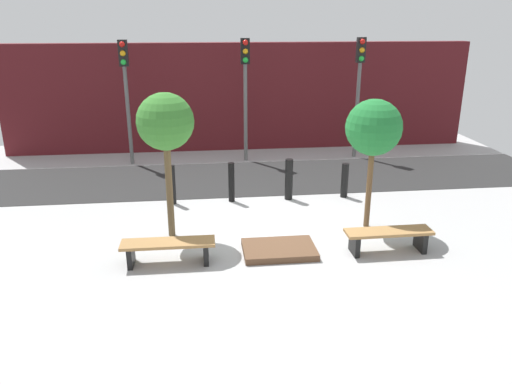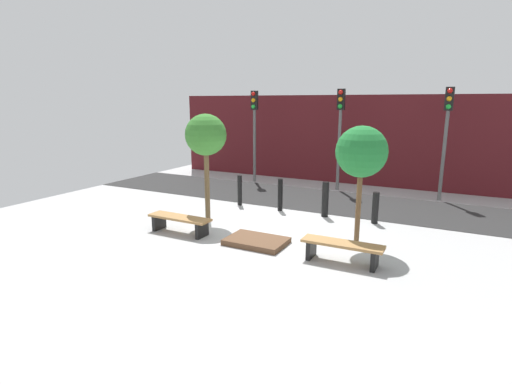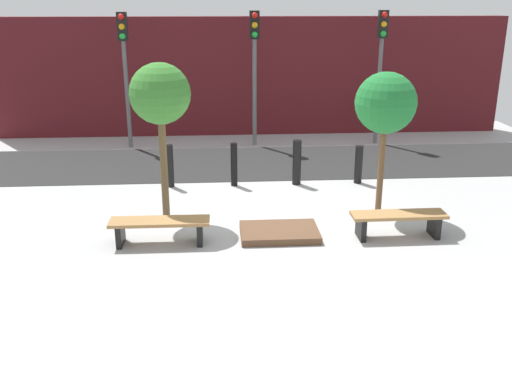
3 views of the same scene
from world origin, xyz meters
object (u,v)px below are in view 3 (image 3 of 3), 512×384
object	(u,v)px
bench_left	(160,226)
bollard_left	(234,165)
bollard_center	(297,162)
tree_behind_right_bench	(386,104)
planter_bed	(279,232)
bench_right	(398,220)
bollard_far_left	(170,166)
tree_behind_left_bench	(160,96)
traffic_light_west	(124,56)
traffic_light_mid_east	(381,54)
traffic_light_mid_west	(255,55)
bollard_right	(359,165)

from	to	relation	value
bench_left	bollard_left	distance (m)	3.59
bollard_center	tree_behind_right_bench	bearing A→B (deg)	-53.79
planter_bed	bollard_left	xyz separation A→B (m)	(-0.74, 3.08, 0.45)
bench_right	bollard_center	bearing A→B (deg)	113.21
bench_left	bollard_far_left	bearing A→B (deg)	91.26
tree_behind_left_bench	traffic_light_west	size ratio (longest dim) A/B	0.80
planter_bed	traffic_light_mid_east	size ratio (longest dim) A/B	0.37
bollard_far_left	traffic_light_mid_west	world-z (taller)	traffic_light_mid_west
traffic_light_mid_east	bollard_left	bearing A→B (deg)	-138.94
bollard_far_left	traffic_light_west	xyz separation A→B (m)	(-1.47, 3.87, 2.15)
bollard_left	bench_left	bearing A→B (deg)	-113.70
planter_bed	traffic_light_mid_west	world-z (taller)	traffic_light_mid_west
bollard_far_left	tree_behind_left_bench	bearing A→B (deg)	-88.72
bollard_left	traffic_light_west	distance (m)	5.32
bollard_center	traffic_light_mid_west	xyz separation A→B (m)	(-0.74, 3.87, 2.14)
planter_bed	bollard_left	distance (m)	3.20
planter_bed	tree_behind_left_bench	xyz separation A→B (m)	(-2.18, 1.11, 2.40)
bench_left	traffic_light_mid_west	bearing A→B (deg)	73.52
bollard_center	bollard_right	size ratio (longest dim) A/B	1.18
tree_behind_left_bench	traffic_light_mid_west	size ratio (longest dim) A/B	0.80
tree_behind_left_bench	traffic_light_west	world-z (taller)	traffic_light_west
traffic_light_west	bench_right	bearing A→B (deg)	-50.56
bench_right	bollard_right	size ratio (longest dim) A/B	1.92
tree_behind_left_bench	bollard_far_left	size ratio (longest dim) A/B	3.04
bench_left	tree_behind_right_bench	world-z (taller)	tree_behind_right_bench
tree_behind_right_bench	traffic_light_west	distance (m)	8.30
bench_left	bollard_right	distance (m)	5.50
planter_bed	bollard_right	world-z (taller)	bollard_right
planter_bed	traffic_light_mid_west	xyz separation A→B (m)	(0.00, 6.95, 2.60)
bollard_far_left	traffic_light_mid_east	world-z (taller)	traffic_light_mid_east
bench_left	bollard_left	world-z (taller)	bollard_left
planter_bed	traffic_light_mid_east	world-z (taller)	traffic_light_mid_east
bench_left	traffic_light_west	xyz separation A→B (m)	(-1.52, 7.15, 2.32)
bollard_far_left	traffic_light_mid_east	size ratio (longest dim) A/B	0.26
planter_bed	tree_behind_left_bench	bearing A→B (deg)	152.96
bench_right	planter_bed	size ratio (longest dim) A/B	1.21
tree_behind_right_bench	traffic_light_west	world-z (taller)	traffic_light_west
traffic_light_west	traffic_light_mid_east	world-z (taller)	traffic_light_mid_east
bench_left	bollard_center	distance (m)	4.40
bench_right	bollard_far_left	size ratio (longest dim) A/B	1.73
bench_left	planter_bed	distance (m)	2.21
traffic_light_west	bollard_center	bearing A→B (deg)	-41.06
planter_bed	traffic_light_west	distance (m)	8.29
bollard_center	traffic_light_mid_east	size ratio (longest dim) A/B	0.28
bollard_center	traffic_light_west	distance (m)	6.26
tree_behind_left_bench	bollard_far_left	distance (m)	2.78
bollard_far_left	bollard_center	world-z (taller)	bollard_center
traffic_light_mid_west	bollard_far_left	bearing A→B (deg)	-119.92
bench_right	planter_bed	distance (m)	2.21
planter_bed	bollard_left	world-z (taller)	bollard_left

